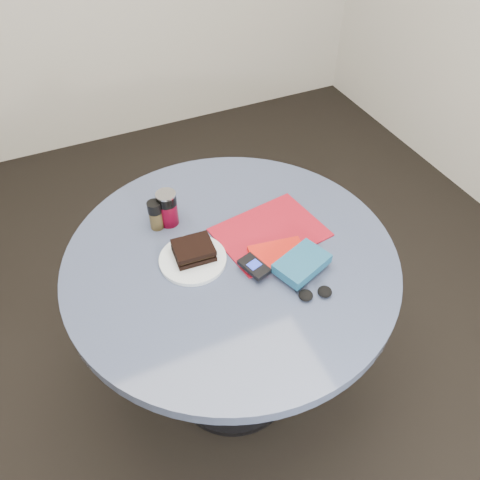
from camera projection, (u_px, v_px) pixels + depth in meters
name	position (u px, v px, depth m)	size (l,w,h in m)	color
ground	(233.00, 378.00, 1.93)	(4.00, 4.00, 0.00)	black
table	(232.00, 289.00, 1.51)	(1.00, 1.00, 0.75)	black
plate	(193.00, 259.00, 1.38)	(0.20, 0.20, 0.01)	white
sandwich	(194.00, 250.00, 1.36)	(0.12, 0.10, 0.04)	black
soda_can	(168.00, 208.00, 1.45)	(0.07, 0.07, 0.12)	maroon
pepper_grinder	(156.00, 215.00, 1.45)	(0.06, 0.06, 0.10)	#41361C
magazine	(270.00, 232.00, 1.46)	(0.32, 0.24, 0.01)	maroon
red_book	(279.00, 255.00, 1.38)	(0.16, 0.11, 0.01)	red
novel	(302.00, 263.00, 1.33)	(0.15, 0.10, 0.03)	navy
mp3_player	(254.00, 266.00, 1.33)	(0.08, 0.10, 0.02)	black
headphones	(315.00, 293.00, 1.28)	(0.10, 0.06, 0.02)	black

